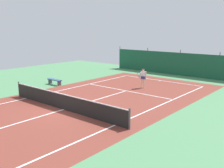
{
  "coord_description": "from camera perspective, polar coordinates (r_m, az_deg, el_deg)",
  "views": [
    {
      "loc": [
        12.17,
        -9.87,
        4.9
      ],
      "look_at": [
        0.13,
        4.48,
        0.9
      ],
      "focal_mm": 41.86,
      "sensor_mm": 36.0,
      "label": 1
    }
  ],
  "objects": [
    {
      "name": "ground_plane",
      "position": [
        16.42,
        -10.5,
        -5.52
      ],
      "size": [
        36.0,
        36.0,
        0.0
      ],
      "primitive_type": "plane",
      "color": "#4C8456"
    },
    {
      "name": "court_surface",
      "position": [
        16.42,
        -10.5,
        -5.51
      ],
      "size": [
        11.02,
        26.6,
        0.01
      ],
      "color": "brown",
      "rests_on": "ground"
    },
    {
      "name": "tennis_net",
      "position": [
        16.28,
        -10.57,
        -3.81
      ],
      "size": [
        10.12,
        0.1,
        1.1
      ],
      "color": "black",
      "rests_on": "ground"
    },
    {
      "name": "back_fence",
      "position": [
        29.15,
        14.9,
        3.29
      ],
      "size": [
        16.3,
        0.98,
        2.7
      ],
      "color": "#195138",
      "rests_on": "ground"
    },
    {
      "name": "tennis_player",
      "position": [
        21.86,
        6.77,
        1.59
      ],
      "size": [
        0.56,
        0.83,
        1.64
      ],
      "rotation": [
        0.0,
        0.0,
        3.6
      ],
      "color": "beige",
      "rests_on": "ground"
    },
    {
      "name": "tennis_ball_near_player",
      "position": [
        18.87,
        -1.11,
        -2.9
      ],
      "size": [
        0.07,
        0.07,
        0.07
      ],
      "primitive_type": "sphere",
      "color": "#CCDB33",
      "rests_on": "ground"
    },
    {
      "name": "tennis_ball_midcourt",
      "position": [
        27.7,
        3.55,
        1.91
      ],
      "size": [
        0.07,
        0.07,
        0.07
      ],
      "primitive_type": "sphere",
      "color": "#CCDB33",
      "rests_on": "ground"
    },
    {
      "name": "courtside_bench",
      "position": [
        23.68,
        -12.43,
        0.75
      ],
      "size": [
        1.6,
        0.4,
        0.49
      ],
      "color": "#335184",
      "rests_on": "ground"
    }
  ]
}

